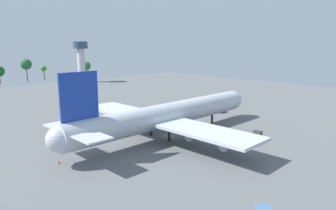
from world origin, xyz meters
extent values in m
plane|color=slate|center=(0.00, 0.00, 0.00)|extent=(275.78, 275.78, 0.00)
cylinder|color=silver|center=(0.00, 0.00, 6.09)|extent=(63.07, 6.42, 6.42)
sphere|color=silver|center=(31.54, 0.00, 6.09)|extent=(6.29, 6.29, 6.29)
sphere|color=silver|center=(-31.54, 0.00, 6.09)|extent=(5.45, 5.45, 5.45)
cube|color=#19389E|center=(-26.49, 0.00, 14.43)|extent=(8.83, 0.50, 10.27)
cube|color=silver|center=(-27.75, -5.11, 7.05)|extent=(5.68, 9.63, 0.36)
cube|color=silver|center=(-27.75, 5.11, 7.05)|extent=(5.68, 9.63, 0.36)
cube|color=silver|center=(-3.15, -15.62, 5.13)|extent=(10.72, 27.38, 0.70)
cube|color=silver|center=(-3.15, 15.62, 5.13)|extent=(10.72, 27.38, 0.70)
cylinder|color=gray|center=(-2.15, -11.51, 3.43)|extent=(5.13, 2.70, 2.70)
cylinder|color=gray|center=(-2.15, -21.64, 3.43)|extent=(5.13, 2.70, 2.70)
cylinder|color=gray|center=(-2.15, 11.51, 3.43)|extent=(5.13, 2.70, 2.70)
cylinder|color=gray|center=(-2.15, 21.64, 3.43)|extent=(5.13, 2.70, 2.70)
cylinder|color=black|center=(20.18, 0.00, 1.44)|extent=(0.70, 0.70, 2.88)
cylinder|color=black|center=(-3.15, -3.53, 1.44)|extent=(0.70, 0.70, 2.88)
cylinder|color=black|center=(-3.15, 3.53, 1.44)|extent=(0.70, 0.70, 2.88)
cube|color=silver|center=(33.91, 7.36, 1.34)|extent=(1.90, 2.50, 1.67)
cube|color=#4C8C4C|center=(35.83, 7.72, 1.11)|extent=(2.78, 2.67, 1.22)
cylinder|color=black|center=(33.68, 8.56, 0.50)|extent=(1.04, 0.46, 1.01)
cylinder|color=black|center=(34.13, 6.16, 0.50)|extent=(1.04, 0.46, 1.01)
cylinder|color=black|center=(36.06, 9.01, 0.50)|extent=(1.04, 0.46, 1.01)
cylinder|color=black|center=(36.51, 6.61, 0.50)|extent=(1.04, 0.46, 1.01)
cube|color=#333338|center=(15.36, -18.95, 1.30)|extent=(1.82, 2.32, 1.77)
cube|color=yellow|center=(13.24, -19.18, 0.93)|extent=(2.91, 2.45, 1.04)
cylinder|color=black|center=(15.47, -20.11, 0.41)|extent=(0.85, 0.37, 0.83)
cylinder|color=black|center=(15.22, -17.78, 0.41)|extent=(0.85, 0.37, 0.83)
cylinder|color=black|center=(12.84, -20.41, 0.41)|extent=(0.85, 0.37, 0.83)
cylinder|color=black|center=(12.58, -18.08, 0.41)|extent=(0.85, 0.37, 0.83)
cone|color=orange|center=(31.03, 1.03, 0.42)|extent=(0.58, 0.58, 0.84)
cone|color=orange|center=(-31.03, 2.27, 0.40)|extent=(0.56, 0.56, 0.80)
cylinder|color=silver|center=(46.11, 127.50, 11.08)|extent=(4.96, 4.96, 22.17)
cylinder|color=#334756|center=(46.11, 127.50, 24.45)|extent=(9.42, 9.42, 4.56)
cylinder|color=#51381E|center=(3.89, 155.78, 3.01)|extent=(0.74, 0.74, 6.03)
cylinder|color=#51381E|center=(21.06, 155.78, 4.77)|extent=(0.62, 0.62, 9.54)
sphere|color=#235E33|center=(21.06, 155.78, 11.72)|extent=(7.26, 7.26, 7.26)
cylinder|color=#51381E|center=(32.67, 155.78, 3.53)|extent=(0.56, 0.56, 7.07)
sphere|color=#35822A|center=(32.67, 155.78, 8.27)|extent=(4.01, 4.01, 4.01)
cylinder|color=#51381E|center=(65.79, 155.78, 3.07)|extent=(0.77, 0.77, 6.15)
sphere|color=#236F31|center=(65.79, 155.78, 8.34)|extent=(7.32, 7.32, 7.32)
camera|label=1|loc=(-58.46, -58.46, 25.30)|focal=32.93mm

